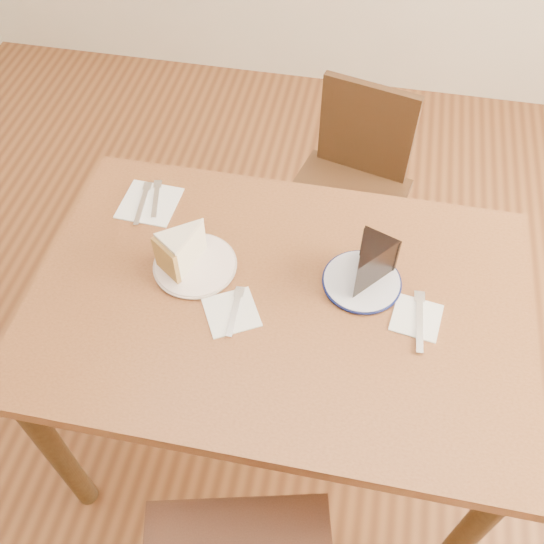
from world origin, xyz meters
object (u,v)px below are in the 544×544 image
(table, at_px, (279,321))
(plate_cream, at_px, (195,265))
(chocolate_cake, at_px, (367,268))
(chair_far, at_px, (349,189))
(carrot_cake, at_px, (187,247))
(plate_navy, at_px, (362,282))

(table, distance_m, plate_cream, 0.25)
(chocolate_cake, bearing_deg, chair_far, -61.57)
(chair_far, distance_m, chocolate_cake, 0.75)
(carrot_cake, xyz_separation_m, chocolate_cake, (0.44, 0.02, 0.00))
(plate_cream, distance_m, plate_navy, 0.41)
(plate_cream, xyz_separation_m, carrot_cake, (-0.02, 0.01, 0.05))
(chair_far, xyz_separation_m, carrot_cake, (-0.35, -0.67, 0.37))
(table, distance_m, carrot_cake, 0.30)
(plate_cream, relative_size, carrot_cake, 1.70)
(carrot_cake, height_order, chocolate_cake, chocolate_cake)
(chair_far, bearing_deg, carrot_cake, 75.97)
(plate_navy, bearing_deg, carrot_cake, -177.39)
(table, bearing_deg, plate_cream, 166.65)
(chair_far, relative_size, plate_navy, 4.24)
(chair_far, xyz_separation_m, plate_cream, (-0.34, -0.68, 0.32))
(plate_navy, xyz_separation_m, carrot_cake, (-0.43, -0.02, 0.05))
(carrot_cake, bearing_deg, plate_cream, 6.08)
(table, height_order, carrot_cake, carrot_cake)
(plate_cream, relative_size, plate_navy, 1.08)
(table, xyz_separation_m, plate_cream, (-0.22, 0.05, 0.10))
(chocolate_cake, bearing_deg, table, 44.49)
(table, height_order, chair_far, chair_far)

